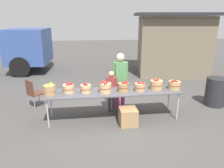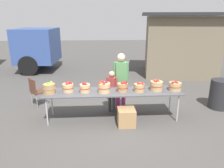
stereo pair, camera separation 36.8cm
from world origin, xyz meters
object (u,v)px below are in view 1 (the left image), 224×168
apple_basket_red_1 (86,88)px  trash_barrel (215,92)px  apple_basket_red_2 (105,87)px  apple_basket_red_6 (174,85)px  folding_chair (34,92)px  produce_crate (128,117)px  apple_basket_red_4 (140,87)px  apple_basket_red_3 (123,87)px  apple_basket_red_5 (156,85)px  market_table (114,92)px  apple_basket_green_0 (49,90)px  apple_basket_red_0 (68,88)px  vendor_adult (120,77)px  child_customer (112,88)px

apple_basket_red_1 → trash_barrel: apple_basket_red_1 is taller
apple_basket_red_2 → apple_basket_red_1: bearing=173.4°
apple_basket_red_2 → apple_basket_red_6: 1.84m
apple_basket_red_6 → folding_chair: (-3.81, 0.99, -0.36)m
produce_crate → apple_basket_red_2: bearing=147.7°
apple_basket_red_4 → apple_basket_red_3: bearing=177.1°
apple_basket_red_5 → apple_basket_red_6: bearing=-3.9°
market_table → apple_basket_green_0: bearing=-178.4°
apple_basket_red_0 → apple_basket_red_3: bearing=-3.4°
apple_basket_red_1 → vendor_adult: size_ratio=0.17×
apple_basket_red_1 → apple_basket_red_5: apple_basket_red_5 is taller
apple_basket_green_0 → market_table: bearing=1.6°
market_table → apple_basket_red_5: apple_basket_red_5 is taller
apple_basket_red_3 → folding_chair: bearing=158.0°
folding_chair → produce_crate: folding_chair is taller
vendor_adult → produce_crate: (0.04, -0.97, -0.75)m
apple_basket_red_0 → trash_barrel: apple_basket_red_0 is taller
apple_basket_red_4 → folding_chair: (-2.87, 1.01, -0.36)m
apple_basket_green_0 → apple_basket_red_4: (2.25, -0.01, -0.02)m
apple_basket_red_2 → apple_basket_red_6: apple_basket_red_2 is taller
apple_basket_red_4 → folding_chair: 3.06m
apple_basket_red_5 → folding_chair: 3.48m
child_customer → trash_barrel: 3.16m
market_table → apple_basket_red_5: (1.13, -0.00, 0.16)m
apple_basket_red_3 → vendor_adult: bearing=88.4°
apple_basket_red_0 → apple_basket_red_2: 0.91m
apple_basket_red_4 → apple_basket_red_6: 0.94m
apple_basket_red_4 → apple_basket_red_6: bearing=1.5°
vendor_adult → market_table: bearing=63.9°
market_table → apple_basket_red_5: 1.14m
apple_basket_red_2 → apple_basket_red_5: bearing=2.9°
apple_basket_red_3 → child_customer: (-0.25, 0.45, -0.18)m
trash_barrel → produce_crate: (-2.85, -0.87, -0.21)m
folding_chair → apple_basket_green_0: bearing=171.6°
child_customer → folding_chair: child_customer is taller
apple_basket_red_1 → apple_basket_red_4: (1.38, -0.04, -0.00)m
produce_crate → apple_basket_red_0: bearing=162.6°
apple_basket_red_5 → apple_basket_red_6: 0.48m
apple_basket_red_5 → apple_basket_red_6: size_ratio=1.02×
folding_chair → trash_barrel: (5.35, -0.49, -0.08)m
market_table → apple_basket_red_3: 0.30m
vendor_adult → produce_crate: 1.22m
apple_basket_red_3 → trash_barrel: (2.90, 0.50, -0.45)m
apple_basket_red_2 → trash_barrel: apple_basket_red_2 is taller
folding_chair → apple_basket_red_4: bearing=-149.6°
apple_basket_red_2 → apple_basket_red_3: size_ratio=1.12×
apple_basket_red_3 → produce_crate: size_ratio=0.68×
apple_basket_red_0 → apple_basket_red_5: apple_basket_red_5 is taller
apple_basket_red_4 → child_customer: child_customer is taller
apple_basket_red_4 → vendor_adult: (-0.40, 0.62, 0.09)m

